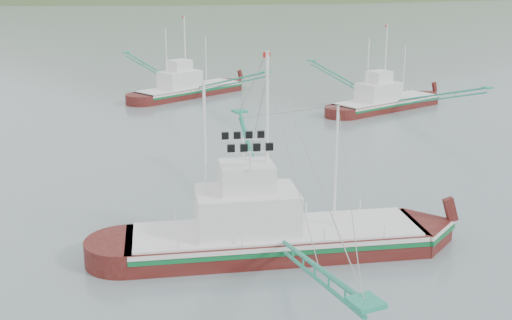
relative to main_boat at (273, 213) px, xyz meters
name	(u,v)px	position (x,y,z in m)	size (l,w,h in m)	color
ground	(302,241)	(2.23, 0.67, -2.27)	(1200.00, 1200.00, 0.00)	slate
main_boat	(273,213)	(0.00, 0.00, 0.00)	(16.56, 28.28, 11.74)	#460E0B
bg_boat_right	(385,94)	(28.86, 28.38, -0.52)	(14.18, 24.59, 10.07)	#460E0B
bg_boat_far	(188,79)	(12.01, 45.56, -0.21)	(14.75, 25.04, 10.49)	#460E0B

